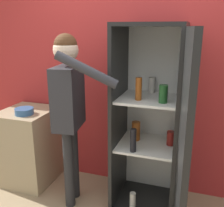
# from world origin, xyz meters

# --- Properties ---
(wall_back) EXTENTS (7.00, 0.06, 2.55)m
(wall_back) POSITION_xyz_m (0.00, 0.98, 1.27)
(wall_back) COLOR #B72D2D
(wall_back) RESTS_ON ground_plane
(refrigerator) EXTENTS (0.74, 1.22, 1.84)m
(refrigerator) POSITION_xyz_m (0.30, 0.54, 0.92)
(refrigerator) COLOR black
(refrigerator) RESTS_ON ground_plane
(person) EXTENTS (0.70, 0.52, 1.74)m
(person) POSITION_xyz_m (-0.51, 0.41, 1.13)
(person) COLOR #262628
(person) RESTS_ON ground_plane
(counter) EXTENTS (0.56, 0.61, 0.88)m
(counter) POSITION_xyz_m (-1.18, 0.63, 0.44)
(counter) COLOR tan
(counter) RESTS_ON ground_plane
(bowl) EXTENTS (0.20, 0.20, 0.07)m
(bowl) POSITION_xyz_m (-1.12, 0.51, 0.91)
(bowl) COLOR #335B8E
(bowl) RESTS_ON counter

